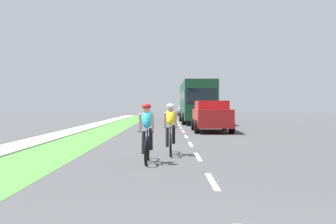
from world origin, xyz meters
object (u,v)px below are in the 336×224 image
at_px(cyclist_trailing, 170,128).
at_px(sedan_white, 183,110).
at_px(cyclist_lead, 146,132).
at_px(bus_dark_green, 196,100).
at_px(suv_red, 211,115).
at_px(pickup_blue, 188,111).

relative_size(cyclist_trailing, sedan_white, 0.40).
bearing_deg(cyclist_lead, cyclist_trailing, 69.55).
relative_size(cyclist_trailing, bus_dark_green, 0.15).
xyz_separation_m(cyclist_trailing, bus_dark_green, (2.40, 22.23, 1.17)).
distance_m(cyclist_lead, suv_red, 12.59).
relative_size(cyclist_trailing, suv_red, 0.37).
relative_size(bus_dark_green, sedan_white, 2.70).
bearing_deg(sedan_white, bus_dark_green, -89.91).
xyz_separation_m(cyclist_trailing, suv_red, (2.43, 10.51, 0.14)).
bearing_deg(pickup_blue, sedan_white, 91.59).
relative_size(cyclist_lead, sedan_white, 0.40).
height_order(cyclist_lead, pickup_blue, pickup_blue).
distance_m(cyclist_lead, sedan_white, 49.30).
relative_size(cyclist_trailing, pickup_blue, 0.34).
distance_m(suv_red, pickup_blue, 27.57).
distance_m(bus_dark_green, sedan_white, 25.30).
bearing_deg(cyclist_trailing, sedan_white, 87.15).
distance_m(pickup_blue, sedan_white, 9.43).
relative_size(suv_red, bus_dark_green, 0.41).
relative_size(cyclist_lead, pickup_blue, 0.34).
bearing_deg(pickup_blue, cyclist_trailing, -93.94).
height_order(cyclist_trailing, suv_red, suv_red).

